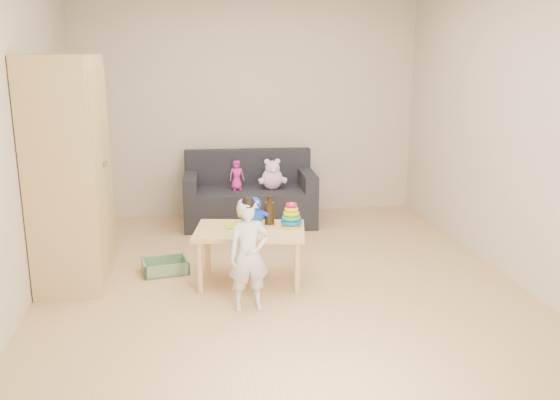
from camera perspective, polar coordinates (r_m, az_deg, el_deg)
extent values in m
plane|color=tan|center=(5.19, -0.12, -7.67)|extent=(4.50, 4.50, 0.00)
plane|color=#C0B49B|center=(7.07, -2.96, 9.06)|extent=(4.00, 0.00, 4.00)
plane|color=#C0B49B|center=(2.69, 7.27, 0.43)|extent=(4.00, 0.00, 4.00)
plane|color=#C0B49B|center=(4.96, -23.72, 5.67)|extent=(0.00, 4.50, 4.50)
plane|color=#C0B49B|center=(5.53, 20.98, 6.69)|extent=(0.00, 4.50, 4.50)
cube|color=tan|center=(5.29, -19.56, 2.67)|extent=(0.53, 1.06, 1.90)
cube|color=black|center=(6.76, -2.92, -0.61)|extent=(1.49, 0.79, 0.41)
cube|color=#ECBD81|center=(5.06, -2.87, -5.39)|extent=(1.00, 0.73, 0.48)
imported|color=silver|center=(4.50, -3.02, -5.45)|extent=(0.33, 0.23, 0.84)
imported|color=#D828A1|center=(6.63, -4.19, 2.37)|extent=(0.18, 0.14, 0.33)
cylinder|color=gold|center=(5.04, 1.09, -2.46)|extent=(0.17, 0.17, 0.02)
cylinder|color=silver|center=(5.01, 1.10, -1.37)|extent=(0.02, 0.02, 0.20)
torus|color=#0A4FAF|center=(5.03, 1.10, -2.14)|extent=(0.18, 0.18, 0.04)
torus|color=green|center=(5.02, 1.10, -1.70)|extent=(0.16, 0.16, 0.04)
torus|color=#CDBF0A|center=(5.01, 1.10, -1.27)|extent=(0.14, 0.14, 0.04)
torus|color=#FFB50D|center=(5.00, 1.10, -0.86)|extent=(0.12, 0.12, 0.04)
torus|color=#C70B43|center=(4.99, 1.10, -0.48)|extent=(0.10, 0.10, 0.03)
cylinder|color=black|center=(5.09, -1.01, -1.29)|extent=(0.09, 0.09, 0.19)
cylinder|color=black|center=(5.06, -1.02, -0.07)|extent=(0.04, 0.04, 0.05)
cylinder|color=black|center=(5.05, -1.02, 0.28)|extent=(0.05, 0.05, 0.02)
cube|color=#C9CF15|center=(5.07, -4.13, -2.42)|extent=(0.21, 0.21, 0.02)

